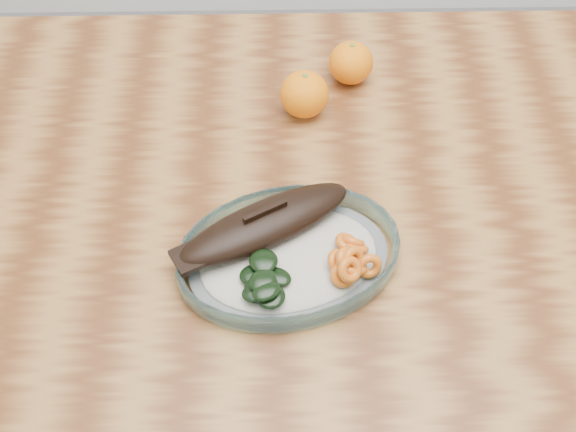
{
  "coord_description": "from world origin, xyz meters",
  "views": [
    {
      "loc": [
        -0.1,
        -0.67,
        1.49
      ],
      "look_at": [
        -0.09,
        -0.07,
        0.77
      ],
      "focal_mm": 45.0,
      "sensor_mm": 36.0,
      "label": 1
    }
  ],
  "objects_px": {
    "plated_meal": "(288,253)",
    "orange_left": "(304,94)",
    "orange_right": "(351,63)",
    "dining_table": "(346,228)"
  },
  "relations": [
    {
      "from": "plated_meal",
      "to": "orange_left",
      "type": "relative_size",
      "value": 8.57
    },
    {
      "from": "plated_meal",
      "to": "orange_right",
      "type": "xyz_separation_m",
      "value": [
        0.1,
        0.35,
        0.02
      ]
    },
    {
      "from": "plated_meal",
      "to": "orange_left",
      "type": "xyz_separation_m",
      "value": [
        0.03,
        0.28,
        0.02
      ]
    },
    {
      "from": "plated_meal",
      "to": "orange_right",
      "type": "height_order",
      "value": "plated_meal"
    },
    {
      "from": "dining_table",
      "to": "orange_right",
      "type": "xyz_separation_m",
      "value": [
        0.01,
        0.22,
        0.13
      ]
    },
    {
      "from": "plated_meal",
      "to": "orange_right",
      "type": "bearing_deg",
      "value": 58.75
    },
    {
      "from": "plated_meal",
      "to": "orange_right",
      "type": "relative_size",
      "value": 9.05
    },
    {
      "from": "dining_table",
      "to": "orange_right",
      "type": "height_order",
      "value": "orange_right"
    },
    {
      "from": "orange_left",
      "to": "orange_right",
      "type": "distance_m",
      "value": 0.1
    },
    {
      "from": "plated_meal",
      "to": "orange_left",
      "type": "distance_m",
      "value": 0.28
    }
  ]
}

